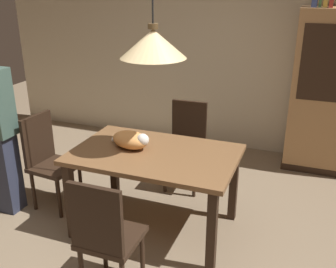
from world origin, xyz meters
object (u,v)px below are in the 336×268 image
at_px(chair_left_side, 48,158).
at_px(dining_table, 155,163).
at_px(pendant_lamp, 153,43).
at_px(chair_near_front, 105,234).
at_px(chair_far_back, 186,141).
at_px(cat_sleeping, 131,140).

bearing_deg(chair_left_side, dining_table, -0.37).
relative_size(chair_left_side, pendant_lamp, 0.72).
bearing_deg(dining_table, chair_near_front, -90.00).
distance_m(dining_table, pendant_lamp, 1.01).
xyz_separation_m(chair_near_front, chair_far_back, (-0.00, 1.76, 0.00)).
bearing_deg(chair_left_side, chair_far_back, 37.74).
xyz_separation_m(chair_near_front, cat_sleeping, (-0.22, 0.89, 0.32)).
xyz_separation_m(chair_left_side, chair_far_back, (1.13, 0.87, 0.00)).
xyz_separation_m(dining_table, chair_far_back, (-0.00, 0.88, -0.14)).
xyz_separation_m(chair_far_back, cat_sleeping, (-0.22, -0.87, 0.32)).
bearing_deg(dining_table, cat_sleeping, 176.82).
height_order(chair_left_side, chair_far_back, same).
relative_size(chair_far_back, cat_sleeping, 2.34).
distance_m(chair_near_front, chair_far_back, 1.76).
bearing_deg(chair_near_front, dining_table, 90.00).
xyz_separation_m(chair_near_front, pendant_lamp, (-0.00, 0.88, 1.15)).
xyz_separation_m(dining_table, pendant_lamp, (0.00, 0.00, 1.01)).
bearing_deg(chair_near_front, cat_sleeping, 104.07).
height_order(dining_table, chair_left_side, chair_left_side).
bearing_deg(cat_sleeping, chair_far_back, 75.71).
relative_size(dining_table, chair_near_front, 1.51).
distance_m(dining_table, chair_far_back, 0.89).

